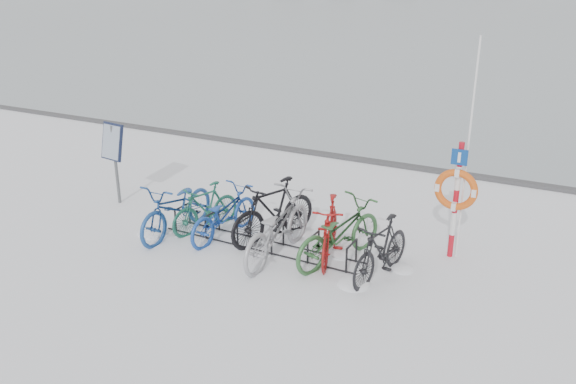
# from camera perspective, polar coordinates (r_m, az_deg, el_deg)

# --- Properties ---
(ground) EXTENTS (900.00, 900.00, 0.00)m
(ground) POSITION_cam_1_polar(r_m,az_deg,el_deg) (10.45, -2.80, -5.46)
(ground) COLOR white
(ground) RESTS_ON ground
(quay_edge) EXTENTS (400.00, 0.25, 0.10)m
(quay_edge) POSITION_cam_1_polar(r_m,az_deg,el_deg) (15.44, 8.55, 3.10)
(quay_edge) COLOR #3F3F42
(quay_edge) RESTS_ON ground
(bike_rack) EXTENTS (4.00, 0.48, 0.46)m
(bike_rack) POSITION_cam_1_polar(r_m,az_deg,el_deg) (10.37, -2.81, -4.56)
(bike_rack) COLOR black
(bike_rack) RESTS_ON ground
(info_board) EXTENTS (0.63, 0.31, 1.80)m
(info_board) POSITION_cam_1_polar(r_m,az_deg,el_deg) (12.62, -17.37, 4.44)
(info_board) COLOR #595B5E
(info_board) RESTS_ON ground
(lifebuoy_station) EXTENTS (0.73, 0.22, 3.80)m
(lifebuoy_station) POSITION_cam_1_polar(r_m,az_deg,el_deg) (9.92, 16.74, 0.23)
(lifebuoy_station) COLOR #B20E1C
(lifebuoy_station) RESTS_ON ground
(bike_0) EXTENTS (0.78, 2.13, 1.11)m
(bike_0) POSITION_cam_1_polar(r_m,az_deg,el_deg) (10.99, -11.17, -1.36)
(bike_0) COLOR navy
(bike_0) RESTS_ON ground
(bike_1) EXTENTS (0.87, 1.66, 0.96)m
(bike_1) POSITION_cam_1_polar(r_m,az_deg,el_deg) (11.08, -8.40, -1.43)
(bike_1) COLOR #1A5745
(bike_1) RESTS_ON ground
(bike_2) EXTENTS (0.82, 1.92, 0.98)m
(bike_2) POSITION_cam_1_polar(r_m,az_deg,el_deg) (10.71, -6.56, -2.04)
(bike_2) COLOR #1A439D
(bike_2) RESTS_ON ground
(bike_3) EXTENTS (1.22, 2.08, 1.20)m
(bike_3) POSITION_cam_1_polar(r_m,az_deg,el_deg) (10.48, -1.47, -1.77)
(bike_3) COLOR black
(bike_3) RESTS_ON ground
(bike_4) EXTENTS (0.80, 2.26, 1.18)m
(bike_4) POSITION_cam_1_polar(r_m,az_deg,el_deg) (9.81, -1.10, -3.42)
(bike_4) COLOR #94959B
(bike_4) RESTS_ON ground
(bike_5) EXTENTS (1.02, 1.89, 1.09)m
(bike_5) POSITION_cam_1_polar(r_m,az_deg,el_deg) (9.84, 4.29, -3.68)
(bike_5) COLOR maroon
(bike_5) RESTS_ON ground
(bike_6) EXTENTS (1.34, 2.22, 1.10)m
(bike_6) POSITION_cam_1_polar(r_m,az_deg,el_deg) (9.74, 5.21, -3.94)
(bike_6) COLOR #2E5D30
(bike_6) RESTS_ON ground
(bike_7) EXTENTS (0.78, 1.78, 1.04)m
(bike_7) POSITION_cam_1_polar(r_m,az_deg,el_deg) (9.30, 9.45, -5.56)
(bike_7) COLOR black
(bike_7) RESTS_ON ground
(snow_drifts) EXTENTS (5.32, 1.83, 0.21)m
(snow_drifts) POSITION_cam_1_polar(r_m,az_deg,el_deg) (10.25, -1.68, -5.98)
(snow_drifts) COLOR white
(snow_drifts) RESTS_ON ground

